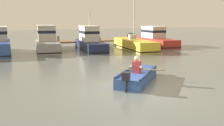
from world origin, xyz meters
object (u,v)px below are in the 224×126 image
at_px(moored_boat_grey, 47,41).
at_px(rowboat_with_person, 138,76).
at_px(moored_boat_navy, 90,41).
at_px(moored_boat_yellow, 134,45).
at_px(moored_boat_red, 155,39).
at_px(moored_boat_blue, 0,43).

bearing_deg(moored_boat_grey, rowboat_with_person, -81.31).
relative_size(moored_boat_navy, moored_boat_yellow, 0.88).
relative_size(moored_boat_yellow, moored_boat_red, 1.09).
bearing_deg(rowboat_with_person, moored_boat_yellow, 62.14).
distance_m(moored_boat_grey, moored_boat_yellow, 7.85).
bearing_deg(moored_boat_red, rowboat_with_person, -125.97).
bearing_deg(moored_boat_yellow, moored_boat_grey, 163.26).
bearing_deg(moored_boat_navy, moored_boat_red, 4.57).
xyz_separation_m(rowboat_with_person, moored_boat_blue, (-5.72, 12.48, 0.56)).
height_order(rowboat_with_person, moored_boat_navy, moored_boat_navy).
bearing_deg(moored_boat_red, moored_boat_navy, -175.43).
height_order(moored_boat_grey, moored_boat_navy, moored_boat_navy).
bearing_deg(moored_boat_yellow, moored_boat_blue, 170.09).
height_order(moored_boat_yellow, moored_boat_red, moored_boat_yellow).
height_order(rowboat_with_person, moored_boat_blue, moored_boat_blue).
bearing_deg(moored_boat_yellow, moored_boat_red, 28.85).
relative_size(moored_boat_blue, moored_boat_yellow, 0.90).
xyz_separation_m(moored_boat_blue, moored_boat_red, (14.73, -0.07, -0.07)).
bearing_deg(moored_boat_blue, moored_boat_grey, 4.36).
bearing_deg(moored_boat_navy, moored_boat_blue, 174.97).
height_order(rowboat_with_person, moored_boat_yellow, moored_boat_yellow).
bearing_deg(moored_boat_blue, rowboat_with_person, -65.35).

